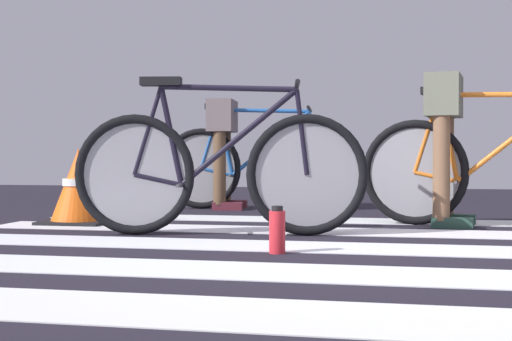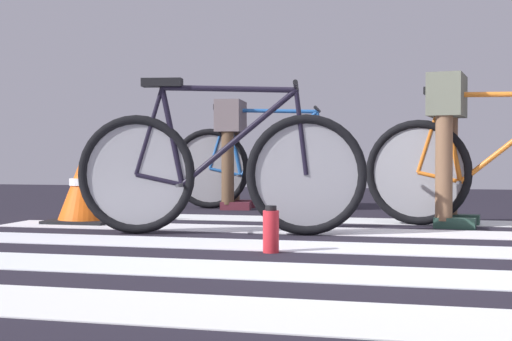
% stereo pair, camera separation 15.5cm
% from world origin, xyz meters
% --- Properties ---
extents(ground, '(18.00, 14.00, 0.02)m').
position_xyz_m(ground, '(0.00, 0.00, 0.01)').
color(ground, black).
extents(crosswalk_markings, '(5.37, 4.23, 0.00)m').
position_xyz_m(crosswalk_markings, '(0.04, -0.13, 0.02)').
color(crosswalk_markings, silver).
rests_on(crosswalk_markings, ground).
extents(bicycle_1_of_3, '(1.72, 0.54, 0.93)m').
position_xyz_m(bicycle_1_of_3, '(-1.01, 0.69, 0.41)').
color(bicycle_1_of_3, black).
rests_on(bicycle_1_of_3, ground).
extents(bicycle_2_of_3, '(1.72, 0.54, 0.93)m').
position_xyz_m(bicycle_2_of_3, '(0.63, 1.47, 0.41)').
color(bicycle_2_of_3, black).
rests_on(bicycle_2_of_3, ground).
extents(cyclist_2_of_3, '(0.37, 0.44, 1.01)m').
position_xyz_m(cyclist_2_of_3, '(0.33, 1.52, 0.67)').
color(cyclist_2_of_3, brown).
rests_on(cyclist_2_of_3, ground).
extents(bicycle_3_of_3, '(1.74, 0.52, 0.93)m').
position_xyz_m(bicycle_3_of_3, '(-1.18, 2.71, 0.41)').
color(bicycle_3_of_3, black).
rests_on(bicycle_3_of_3, ground).
extents(cyclist_3_of_3, '(0.34, 0.43, 0.96)m').
position_xyz_m(cyclist_3_of_3, '(-1.49, 2.68, 0.64)').
color(cyclist_3_of_3, brown).
rests_on(cyclist_3_of_3, ground).
extents(water_bottle, '(0.08, 0.08, 0.23)m').
position_xyz_m(water_bottle, '(-0.55, 0.01, 0.13)').
color(water_bottle, red).
rests_on(water_bottle, ground).
extents(traffic_cone, '(0.46, 0.46, 0.52)m').
position_xyz_m(traffic_cone, '(-2.15, 1.20, 0.27)').
color(traffic_cone, black).
rests_on(traffic_cone, ground).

